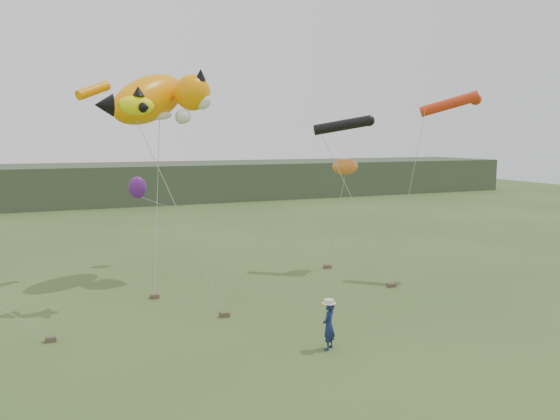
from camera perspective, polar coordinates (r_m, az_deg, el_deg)
The scene contains 8 objects.
ground at distance 19.56m, azimuth 5.85°, elevation -13.04°, with size 120.00×120.00×0.00m, color #385123.
headland at distance 61.22m, azimuth -17.25°, elevation 2.60°, with size 90.00×13.00×4.00m.
festival_attendant at distance 18.22m, azimuth 5.12°, elevation -11.95°, with size 0.58×0.38×1.59m, color #14214E.
sandbag_anchors at distance 23.78m, azimuth -3.75°, elevation -9.01°, with size 14.94×5.98×0.18m.
cat_kite at distance 27.48m, azimuth -12.57°, elevation 11.34°, with size 6.17×4.70×3.57m.
fish_kite at distance 22.98m, azimuth -15.96°, elevation 10.55°, with size 2.34×1.59×1.22m.
tube_kites at distance 28.30m, azimuth 11.82°, elevation 9.68°, with size 6.90×5.39×2.13m.
misc_kites at distance 28.85m, azimuth -2.33°, elevation 3.64°, with size 11.07×5.91×2.19m.
Camera 1 is at (-8.81, -16.06, 6.88)m, focal length 35.00 mm.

